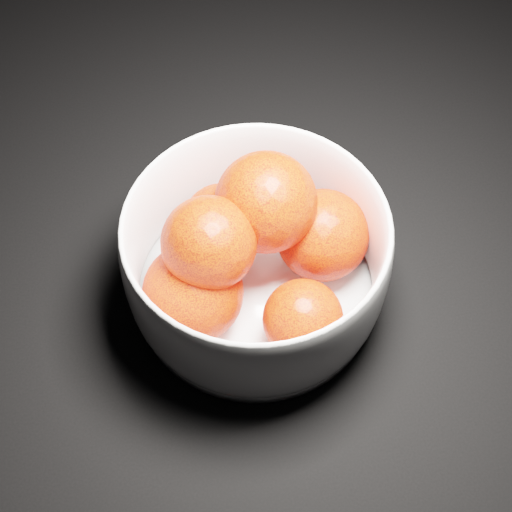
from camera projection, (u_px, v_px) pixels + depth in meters
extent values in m
cylinder|color=silver|center=(256.00, 290.00, 0.63)|extent=(0.21, 0.21, 0.01)
sphere|color=red|center=(322.00, 235.00, 0.61)|extent=(0.08, 0.08, 0.08)
sphere|color=red|center=(221.00, 222.00, 0.62)|extent=(0.07, 0.07, 0.07)
sphere|color=red|center=(193.00, 293.00, 0.58)|extent=(0.08, 0.08, 0.08)
sphere|color=red|center=(303.00, 319.00, 0.57)|extent=(0.06, 0.06, 0.06)
sphere|color=red|center=(266.00, 202.00, 0.58)|extent=(0.08, 0.08, 0.08)
sphere|color=red|center=(209.00, 243.00, 0.56)|extent=(0.08, 0.08, 0.08)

